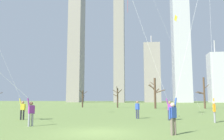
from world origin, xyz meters
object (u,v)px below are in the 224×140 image
kite_flyer_midfield_center_blue (212,65)px  kite_flyer_midfield_left_green (2,84)px  kite_flyer_foreground_left_red (159,78)px  bare_tree_left_of_center (155,92)px  kite_flyer_foreground_right_white (184,66)px  bare_tree_leftmost (118,97)px  bare_tree_rightmost (204,93)px  kite_flyer_midfield_right_purple (12,84)px  distant_kite_high_overhead_yellow (175,25)px  bystander_far_off_by_trees (137,109)px  bare_tree_right_of_center (83,98)px

kite_flyer_midfield_center_blue → kite_flyer_midfield_left_green: bearing=-155.3°
kite_flyer_foreground_left_red → bare_tree_left_of_center: 24.62m
kite_flyer_foreground_right_white → kite_flyer_midfield_left_green: bearing=175.9°
bare_tree_leftmost → bare_tree_left_of_center: 8.39m
bare_tree_rightmost → bare_tree_left_of_center: (-9.27, -0.99, 0.11)m
kite_flyer_midfield_right_purple → distant_kite_high_overhead_yellow: (16.76, 18.65, 10.71)m
kite_flyer_midfield_right_purple → bystander_far_off_by_trees: bearing=14.9°
kite_flyer_midfield_center_blue → bare_tree_leftmost: 30.30m
bare_tree_rightmost → bare_tree_leftmost: bearing=172.1°
kite_flyer_midfield_right_purple → bare_tree_left_of_center: bearing=62.8°
kite_flyer_midfield_left_green → bare_tree_right_of_center: 35.84m
bystander_far_off_by_trees → bare_tree_rightmost: bearing=63.8°
bare_tree_leftmost → bare_tree_rightmost: (16.93, -2.35, 0.67)m
kite_flyer_midfield_left_green → bare_tree_left_of_center: size_ratio=2.07×
kite_flyer_midfield_left_green → kite_flyer_midfield_center_blue: kite_flyer_midfield_center_blue is taller
distant_kite_high_overhead_yellow → bare_tree_rightmost: distant_kite_high_overhead_yellow is taller
bare_tree_rightmost → bare_tree_right_of_center: bearing=173.0°
bare_tree_leftmost → kite_flyer_midfield_center_blue: bearing=-67.9°
kite_flyer_foreground_right_white → bare_tree_rightmost: 34.68m
kite_flyer_midfield_left_green → kite_flyer_foreground_left_red: kite_flyer_foreground_left_red is taller
bystander_far_off_by_trees → bare_tree_right_of_center: bearing=114.4°
kite_flyer_midfield_left_green → bare_tree_left_of_center: 33.58m
kite_flyer_foreground_left_red → kite_flyer_foreground_right_white: 7.86m
kite_flyer_midfield_right_purple → kite_flyer_foreground_right_white: size_ratio=1.00×
bare_tree_right_of_center → bystander_far_off_by_trees: bearing=-65.6°
distant_kite_high_overhead_yellow → kite_flyer_midfield_left_green: bearing=-121.4°
bare_tree_leftmost → distant_kite_high_overhead_yellow: bearing=-46.3°
distant_kite_high_overhead_yellow → kite_flyer_midfield_center_blue: bearing=-87.9°
kite_flyer_midfield_left_green → kite_flyer_foreground_left_red: 12.67m
bare_tree_right_of_center → bare_tree_rightmost: bare_tree_rightmost is taller
kite_flyer_midfield_left_green → bare_tree_leftmost: 35.14m
kite_flyer_foreground_right_white → bare_tree_leftmost: (-7.63, 35.76, -1.28)m
kite_flyer_midfield_center_blue → distant_kite_high_overhead_yellow: kite_flyer_midfield_center_blue is taller
distant_kite_high_overhead_yellow → bare_tree_rightmost: (6.18, 8.88, -10.78)m
kite_flyer_foreground_left_red → bare_tree_rightmost: kite_flyer_foreground_left_red is taller
kite_flyer_midfield_right_purple → bare_tree_left_of_center: kite_flyer_midfield_right_purple is taller
kite_flyer_midfield_right_purple → bare_tree_leftmost: size_ratio=3.99×
kite_flyer_foreground_right_white → distant_kite_high_overhead_yellow: size_ratio=1.15×
kite_flyer_midfield_center_blue → bystander_far_off_by_trees: size_ratio=12.79×
kite_flyer_foreground_left_red → kite_flyer_foreground_right_white: kite_flyer_foreground_right_white is taller
kite_flyer_midfield_center_blue → kite_flyer_foreground_right_white: (-3.75, -7.78, -1.10)m
kite_flyer_midfield_right_purple → kite_flyer_foreground_left_red: bearing=8.6°
kite_flyer_foreground_right_white → distant_kite_high_overhead_yellow: kite_flyer_foreground_right_white is taller
kite_flyer_midfield_left_green → kite_flyer_midfield_right_purple: bearing=114.3°
kite_flyer_foreground_right_white → bystander_far_off_by_trees: size_ratio=11.02×
kite_flyer_midfield_right_purple → bare_tree_leftmost: bearing=78.6°
distant_kite_high_overhead_yellow → bare_tree_left_of_center: 13.62m
kite_flyer_midfield_right_purple → distant_kite_high_overhead_yellow: 27.27m
kite_flyer_foreground_right_white → bare_tree_left_of_center: kite_flyer_foreground_right_white is taller
bare_tree_right_of_center → bare_tree_left_of_center: (15.40, -4.02, 1.15)m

